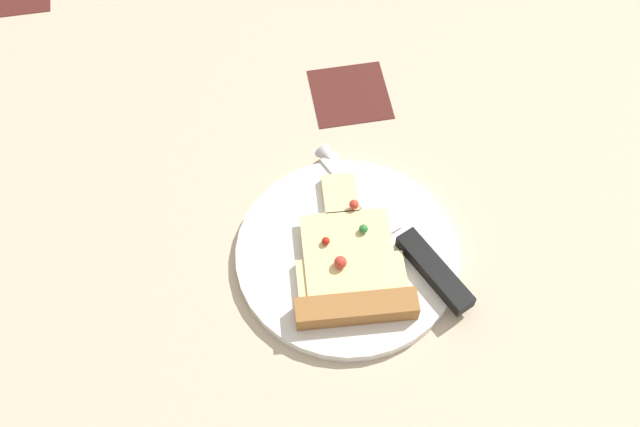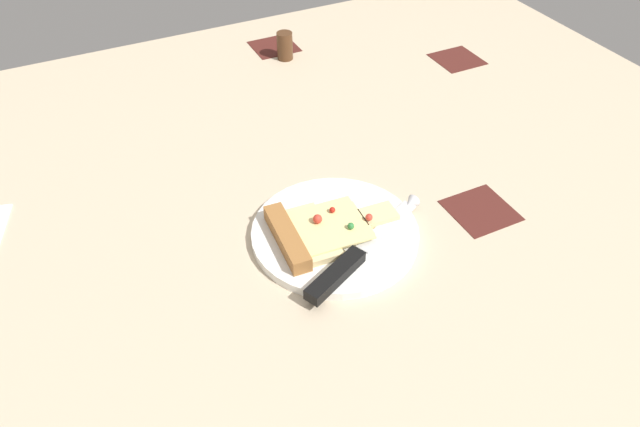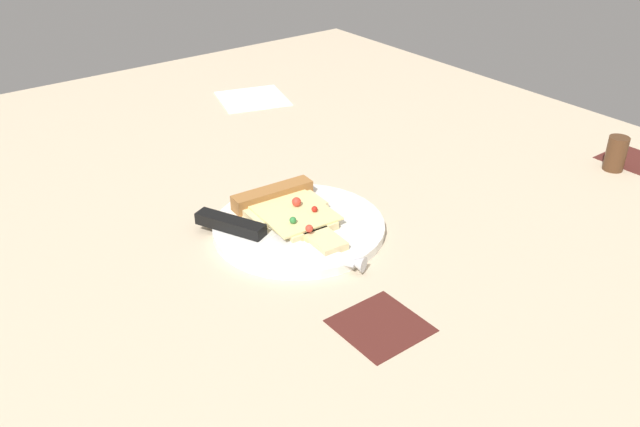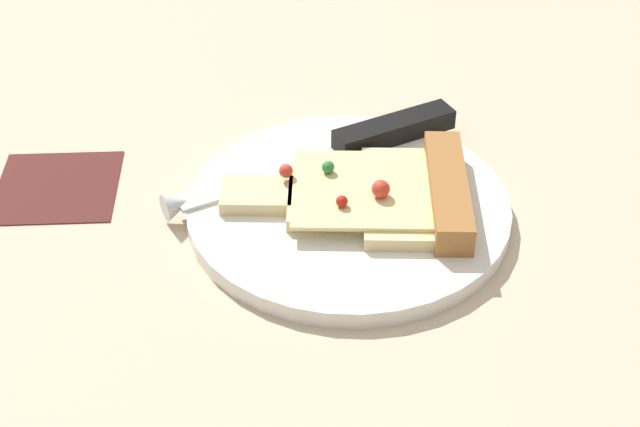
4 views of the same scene
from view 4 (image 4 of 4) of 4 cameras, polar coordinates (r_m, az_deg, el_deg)
name	(u,v)px [view 4 (image 4 of 4)]	position (r cm, az deg, el deg)	size (l,w,h in cm)	color
ground_plane	(367,167)	(77.13, 2.79, 2.74)	(159.30, 159.30, 3.00)	#C6B293
plate	(348,209)	(69.18, 1.69, 0.27)	(23.19, 23.19, 1.28)	white
pizza_slice	(386,194)	(68.40, 3.90, 1.19)	(12.15, 17.89, 2.58)	beige
knife	(343,150)	(73.10, 1.39, 3.79)	(12.02, 22.65, 2.45)	silver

